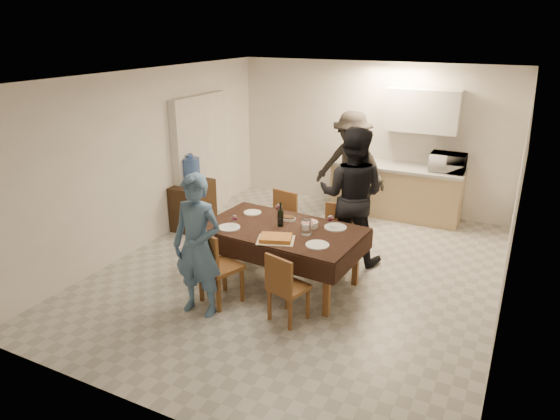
{
  "coord_description": "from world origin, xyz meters",
  "views": [
    {
      "loc": [
        2.47,
        -5.63,
        3.17
      ],
      "look_at": [
        -0.17,
        -0.3,
        0.96
      ],
      "focal_mm": 32.0,
      "sensor_mm": 36.0,
      "label": 1
    }
  ],
  "objects": [
    {
      "name": "person_kitchen",
      "position": [
        -0.08,
        2.23,
        0.93
      ],
      "size": [
        1.2,
        0.69,
        1.85
      ],
      "primitive_type": "imported",
      "color": "black",
      "rests_on": "floor"
    },
    {
      "name": "person_near",
      "position": [
        -0.64,
        -1.46,
        0.84
      ],
      "size": [
        0.63,
        0.43,
        1.67
      ],
      "primitive_type": "imported",
      "rotation": [
        0.0,
        0.0,
        0.05
      ],
      "color": "#486B93",
      "rests_on": "floor"
    },
    {
      "name": "wall_left",
      "position": [
        -2.5,
        0.0,
        1.3
      ],
      "size": [
        0.02,
        6.0,
        2.6
      ],
      "primitive_type": "cube",
      "color": "white",
      "rests_on": "floor"
    },
    {
      "name": "chair_far_right",
      "position": [
        0.36,
        0.26,
        0.53
      ],
      "size": [
        0.44,
        0.45,
        0.47
      ],
      "rotation": [
        0.0,
        0.0,
        3.28
      ],
      "color": "brown",
      "rests_on": "floor"
    },
    {
      "name": "wall_front",
      "position": [
        0.0,
        -3.0,
        1.3
      ],
      "size": [
        5.0,
        0.02,
        2.6
      ],
      "primitive_type": "cube",
      "color": "white",
      "rests_on": "floor"
    },
    {
      "name": "chair_near_left",
      "position": [
        -0.54,
        -1.25,
        0.58
      ],
      "size": [
        0.56,
        0.57,
        0.52
      ],
      "rotation": [
        0.0,
        0.0,
        -0.36
      ],
      "color": "brown",
      "rests_on": "floor"
    },
    {
      "name": "plate_near_left",
      "position": [
        -0.69,
        -0.71,
        0.78
      ],
      "size": [
        0.28,
        0.28,
        0.02
      ],
      "primitive_type": "cylinder",
      "color": "white",
      "rests_on": "dining_table"
    },
    {
      "name": "dining_table",
      "position": [
        -0.09,
        -0.41,
        0.73
      ],
      "size": [
        2.05,
        1.29,
        0.77
      ],
      "rotation": [
        0.0,
        0.0,
        -0.07
      ],
      "color": "black",
      "rests_on": "floor"
    },
    {
      "name": "wine_glass_b",
      "position": [
        0.46,
        -0.16,
        0.86
      ],
      "size": [
        0.08,
        0.08,
        0.19
      ],
      "primitive_type": null,
      "color": "white",
      "rests_on": "dining_table"
    },
    {
      "name": "wall_right",
      "position": [
        2.5,
        0.0,
        1.3
      ],
      "size": [
        0.02,
        6.0,
        2.6
      ],
      "primitive_type": "cube",
      "color": "white",
      "rests_on": "floor"
    },
    {
      "name": "savoury_tart",
      "position": [
        0.01,
        -0.79,
        0.8
      ],
      "size": [
        0.52,
        0.45,
        0.05
      ],
      "primitive_type": "cube",
      "rotation": [
        0.0,
        0.0,
        0.34
      ],
      "color": "#CA8A3B",
      "rests_on": "dining_table"
    },
    {
      "name": "wine_bottle",
      "position": [
        -0.14,
        -0.36,
        0.93
      ],
      "size": [
        0.08,
        0.08,
        0.32
      ],
      "primitive_type": null,
      "color": "black",
      "rests_on": "dining_table"
    },
    {
      "name": "console",
      "position": [
        -2.28,
        0.71,
        0.37
      ],
      "size": [
        0.4,
        0.8,
        0.74
      ],
      "primitive_type": "cube",
      "color": "#322110",
      "rests_on": "floor"
    },
    {
      "name": "person_far",
      "position": [
        0.46,
        0.64,
        0.96
      ],
      "size": [
        1.01,
        0.82,
        1.93
      ],
      "primitive_type": "imported",
      "rotation": [
        0.0,
        0.0,
        3.24
      ],
      "color": "black",
      "rests_on": "floor"
    },
    {
      "name": "plate_far_left",
      "position": [
        -0.69,
        -0.11,
        0.78
      ],
      "size": [
        0.24,
        0.24,
        0.01
      ],
      "primitive_type": "cylinder",
      "color": "white",
      "rests_on": "dining_table"
    },
    {
      "name": "mushroom_dish",
      "position": [
        -0.14,
        -0.13,
        0.79
      ],
      "size": [
        0.19,
        0.19,
        0.03
      ],
      "primitive_type": "cylinder",
      "color": "white",
      "rests_on": "dining_table"
    },
    {
      "name": "wall_back",
      "position": [
        0.0,
        3.0,
        1.3
      ],
      "size": [
        5.0,
        0.02,
        2.6
      ],
      "primitive_type": "cube",
      "color": "white",
      "rests_on": "floor"
    },
    {
      "name": "water_pitcher",
      "position": [
        0.26,
        -0.46,
        0.87
      ],
      "size": [
        0.12,
        0.12,
        0.19
      ],
      "primitive_type": "cylinder",
      "color": "white",
      "rests_on": "dining_table"
    },
    {
      "name": "chair_near_right",
      "position": [
        0.36,
        -1.23,
        0.51
      ],
      "size": [
        0.47,
        0.47,
        0.45
      ],
      "rotation": [
        0.0,
        0.0,
        -0.27
      ],
      "color": "brown",
      "rests_on": "floor"
    },
    {
      "name": "plate_near_right",
      "position": [
        0.51,
        -0.71,
        0.78
      ],
      "size": [
        0.28,
        0.28,
        0.02
      ],
      "primitive_type": "cylinder",
      "color": "white",
      "rests_on": "dining_table"
    },
    {
      "name": "kitchen_worktop",
      "position": [
        0.6,
        2.68,
        0.89
      ],
      "size": [
        2.24,
        0.64,
        0.05
      ],
      "primitive_type": "cube",
      "color": "#A3A29E",
      "rests_on": "kitchen_base_cabinet"
    },
    {
      "name": "plate_far_right",
      "position": [
        0.51,
        -0.11,
        0.78
      ],
      "size": [
        0.28,
        0.28,
        0.02
      ],
      "primitive_type": "cylinder",
      "color": "white",
      "rests_on": "dining_table"
    },
    {
      "name": "kitchen_base_cabinet",
      "position": [
        0.6,
        2.68,
        0.43
      ],
      "size": [
        2.2,
        0.6,
        0.86
      ],
      "primitive_type": "cube",
      "color": "tan",
      "rests_on": "floor"
    },
    {
      "name": "ceiling",
      "position": [
        0.0,
        0.0,
        2.6
      ],
      "size": [
        5.0,
        6.0,
        0.02
      ],
      "primitive_type": "cube",
      "color": "white",
      "rests_on": "wall_back"
    },
    {
      "name": "wine_glass_a",
      "position": [
        -0.64,
        -0.66,
        0.86
      ],
      "size": [
        0.08,
        0.08,
        0.17
      ],
      "primitive_type": null,
      "color": "white",
      "rests_on": "dining_table"
    },
    {
      "name": "stub_partition",
      "position": [
        -2.42,
        1.2,
        1.05
      ],
      "size": [
        0.15,
        1.4,
        2.1
      ],
      "primitive_type": "cube",
      "color": "silver",
      "rests_on": "floor"
    },
    {
      "name": "water_jug",
      "position": [
        -2.28,
        0.71,
        0.96
      ],
      "size": [
        0.29,
        0.29,
        0.43
      ],
      "primitive_type": "cylinder",
      "color": "#4369BA",
      "rests_on": "console"
    },
    {
      "name": "wine_glass_c",
      "position": [
        -0.29,
        -0.11,
        0.87
      ],
      "size": [
        0.09,
        0.09,
        0.21
      ],
      "primitive_type": null,
      "color": "white",
      "rests_on": "dining_table"
    },
    {
      "name": "salad_bowl",
      "position": [
        0.21,
        -0.23,
        0.81
      ],
      "size": [
        0.2,
        0.2,
        0.08
      ],
      "primitive_type": "cylinder",
      "color": "white",
      "rests_on": "dining_table"
    },
    {
      "name": "upper_cabinet",
      "position": [
        0.9,
        2.82,
        1.85
      ],
      "size": [
        1.2,
        0.34,
        0.7
      ],
      "primitive_type": "cube",
      "color": "silver",
      "rests_on": "wall_back"
    },
    {
      "name": "microwave",
      "position": [
        1.42,
        2.68,
        1.06
      ],
      "size": [
        0.56,
        0.38,
        0.31
      ],
      "primitive_type": "imported",
      "rotation": [
        0.0,
        0.0,
        3.14
      ],
      "color": "silver",
      "rests_on": "kitchen_worktop"
    },
    {
      "name": "floor",
      "position": [
        0.0,
        0.0,
        0.0
      ],
      "size": [
        5.0,
        6.0,
        0.02
      ],
      "primitive_type": "cube",
      "color": "#B6B6B1",
      "rests_on": "ground"
    },
    {
      "name": "chair_far_left",
      "position": [
        -0.54,
        0.26,
        0.57
      ],
      "size": [
        0.49,
        0.49,
        0.5
      ],
      "rotation": [
        0.0,
        0.0,
        2.96
      ],
      "color": "brown",
      "rests_on": "floor"
    }
  ]
}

